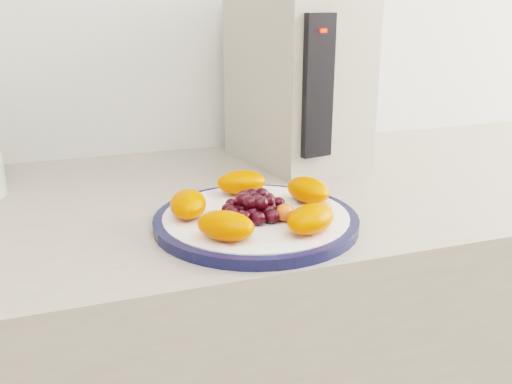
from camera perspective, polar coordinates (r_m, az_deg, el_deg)
name	(u,v)px	position (r m, az deg, el deg)	size (l,w,h in m)	color
plate_rim	(256,221)	(0.79, 0.00, -2.91)	(0.28, 0.28, 0.01)	#0F1336
plate_face	(256,220)	(0.79, 0.00, -2.85)	(0.26, 0.26, 0.02)	white
appliance_body	(297,79)	(1.09, 4.09, 11.22)	(0.18, 0.25, 0.31)	#A59E8F
appliance_panel	(317,87)	(0.96, 6.16, 10.39)	(0.05, 0.02, 0.23)	black
appliance_led	(323,31)	(0.94, 6.72, 15.73)	(0.01, 0.01, 0.01)	#FF0C05
fruit_plate	(259,204)	(0.78, 0.28, -1.24)	(0.25, 0.24, 0.04)	#FF4000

